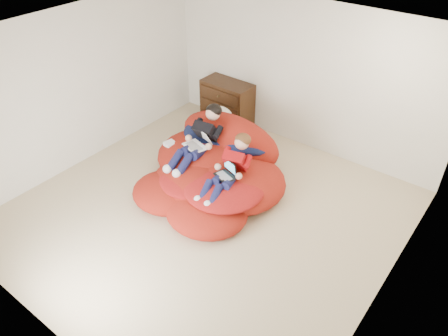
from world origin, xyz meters
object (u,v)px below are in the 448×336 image
(dresser, at_px, (227,104))
(older_boy, at_px, (201,136))
(younger_boy, at_px, (231,165))
(beanbag_pile, at_px, (215,168))
(laptop_white, at_px, (198,141))
(laptop_black, at_px, (227,172))

(dresser, bearing_deg, older_boy, -66.83)
(dresser, bearing_deg, younger_boy, -51.59)
(dresser, xyz_separation_m, beanbag_pile, (0.96, -1.57, -0.17))
(beanbag_pile, distance_m, older_boy, 0.54)
(beanbag_pile, bearing_deg, dresser, 121.34)
(dresser, distance_m, older_boy, 1.66)
(beanbag_pile, relative_size, laptop_white, 4.97)
(younger_boy, xyz_separation_m, laptop_black, (-0.00, -0.09, -0.06))
(older_boy, distance_m, laptop_white, 0.10)
(laptop_black, bearing_deg, dresser, 127.07)
(older_boy, bearing_deg, beanbag_pile, -11.55)
(beanbag_pile, distance_m, laptop_black, 0.63)
(dresser, relative_size, laptop_white, 2.04)
(beanbag_pile, height_order, younger_boy, younger_boy)
(beanbag_pile, bearing_deg, older_boy, 168.45)
(laptop_white, bearing_deg, beanbag_pile, 2.71)
(younger_boy, height_order, laptop_black, younger_boy)
(dresser, relative_size, older_boy, 0.80)
(dresser, relative_size, laptop_black, 2.79)
(dresser, height_order, laptop_black, dresser)
(laptop_black, bearing_deg, beanbag_pile, 146.54)
(dresser, distance_m, beanbag_pile, 1.85)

